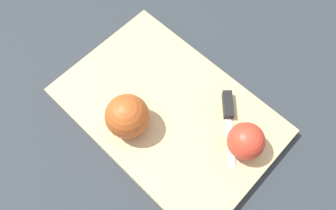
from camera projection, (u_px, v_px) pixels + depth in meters
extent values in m
plane|color=#282D33|center=(168.00, 114.00, 0.67)|extent=(4.00, 4.00, 0.00)
cube|color=tan|center=(168.00, 111.00, 0.66)|extent=(0.46, 0.34, 0.02)
sphere|color=#AD4C1E|center=(127.00, 116.00, 0.60)|extent=(0.08, 0.08, 0.08)
cylinder|color=#EFE5C6|center=(131.00, 114.00, 0.60)|extent=(0.07, 0.03, 0.08)
sphere|color=red|center=(246.00, 141.00, 0.59)|extent=(0.07, 0.07, 0.07)
cylinder|color=#EFE5C6|center=(245.00, 144.00, 0.58)|extent=(0.06, 0.02, 0.06)
cube|color=silver|center=(230.00, 143.00, 0.62)|extent=(0.07, 0.09, 0.00)
cube|color=black|center=(228.00, 105.00, 0.65)|extent=(0.05, 0.06, 0.02)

